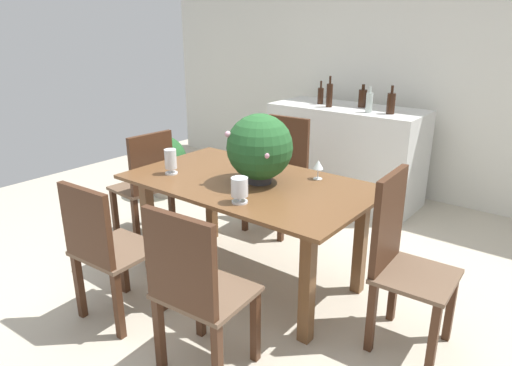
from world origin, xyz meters
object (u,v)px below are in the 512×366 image
wine_bottle_amber (329,95)px  chair_near_left (104,246)px  kitchen_counter (345,154)px  wine_bottle_tall (391,103)px  flower_centerpiece (260,148)px  chair_foot_end (401,254)px  chair_head_end (147,181)px  potted_plant_floor (164,163)px  wine_bottle_clear (369,102)px  dining_table (249,197)px  chair_far_left (281,168)px  crystal_vase_center_near (171,160)px  wine_glass (318,165)px  wine_bottle_dark (363,98)px  wine_bottle_green (321,95)px  chair_near_right (194,286)px  crystal_vase_left (240,188)px

wine_bottle_amber → chair_near_left: bearing=-89.5°
kitchen_counter → wine_bottle_tall: bearing=-11.7°
chair_near_left → flower_centerpiece: 1.17m
chair_foot_end → wine_bottle_amber: wine_bottle_amber is taller
chair_head_end → potted_plant_floor: size_ratio=1.45×
flower_centerpiece → potted_plant_floor: bearing=157.7°
wine_bottle_clear → wine_bottle_tall: bearing=18.2°
dining_table → chair_near_left: (-0.38, -0.94, -0.13)m
wine_bottle_amber → potted_plant_floor: (-1.45, -0.98, -0.76)m
dining_table → kitchen_counter: (-0.25, 1.93, -0.15)m
chair_far_left → crystal_vase_center_near: chair_far_left is taller
flower_centerpiece → crystal_vase_center_near: flower_centerpiece is taller
wine_glass → wine_bottle_dark: (-0.48, 1.66, 0.22)m
chair_near_left → wine_bottle_amber: wine_bottle_amber is taller
chair_far_left → crystal_vase_center_near: (-0.16, -1.18, 0.32)m
crystal_vase_center_near → wine_bottle_green: wine_bottle_green is taller
wine_glass → wine_bottle_tall: 1.51m
chair_head_end → potted_plant_floor: chair_head_end is taller
flower_centerpiece → potted_plant_floor: size_ratio=0.72×
chair_far_left → chair_near_right: size_ratio=1.04×
chair_far_left → wine_bottle_tall: bearing=50.6°
chair_head_end → wine_bottle_green: (0.55, 1.91, 0.55)m
kitchen_counter → wine_bottle_tall: (0.49, -0.10, 0.60)m
wine_bottle_clear → wine_bottle_amber: (-0.45, 0.04, 0.03)m
potted_plant_floor → chair_foot_end: bearing=-15.5°
dining_table → flower_centerpiece: bearing=18.0°
chair_far_left → chair_head_end: (-0.72, -0.96, -0.02)m
potted_plant_floor → crystal_vase_left: bearing=-29.4°
wine_bottle_amber → crystal_vase_left: bearing=-74.1°
dining_table → wine_glass: 0.53m
crystal_vase_left → wine_bottle_amber: size_ratio=0.51×
wine_glass → wine_bottle_green: wine_bottle_green is taller
chair_head_end → crystal_vase_left: size_ratio=5.99×
chair_far_left → crystal_vase_center_near: size_ratio=5.49×
wine_bottle_dark → crystal_vase_left: bearing=-81.8°
dining_table → crystal_vase_center_near: (-0.55, -0.22, 0.22)m
chair_near_right → wine_bottle_green: wine_bottle_green is taller
flower_centerpiece → wine_bottle_dark: bearing=96.0°
wine_bottle_clear → wine_bottle_green: wine_bottle_clear is taller
crystal_vase_center_near → wine_glass: 1.06m
dining_table → chair_head_end: bearing=-179.6°
chair_head_end → wine_bottle_amber: bearing=163.0°
kitchen_counter → wine_glass: bearing=-69.3°
crystal_vase_left → crystal_vase_center_near: 0.76m
chair_foot_end → wine_glass: 0.88m
chair_foot_end → chair_head_end: bearing=87.5°
chair_near_right → flower_centerpiece: (-0.32, 0.96, 0.47)m
wine_bottle_dark → kitchen_counter: bearing=-150.3°
potted_plant_floor → dining_table: bearing=-23.7°
wine_bottle_green → wine_bottle_clear: bearing=-12.8°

